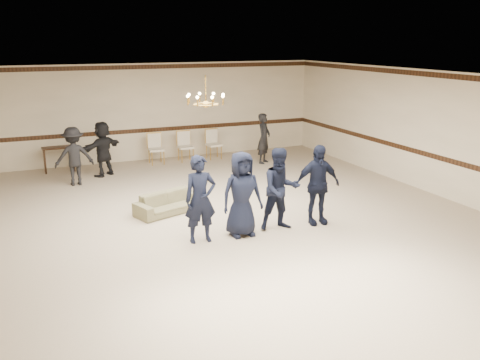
# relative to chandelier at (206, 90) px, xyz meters

# --- Properties ---
(room) EXTENTS (12.01, 14.01, 3.21)m
(room) POSITION_rel_chandelier_xyz_m (0.00, -1.00, -1.28)
(room) COLOR #B8A88E
(room) RESTS_ON ground
(chair_rail) EXTENTS (12.00, 0.02, 0.14)m
(chair_rail) POSITION_rel_chandelier_xyz_m (0.00, 5.99, -1.88)
(chair_rail) COLOR #392011
(chair_rail) RESTS_ON wall_back
(crown_molding) EXTENTS (12.00, 0.02, 0.14)m
(crown_molding) POSITION_rel_chandelier_xyz_m (0.00, 5.99, 0.21)
(crown_molding) COLOR #392011
(crown_molding) RESTS_ON wall_back
(chandelier) EXTENTS (0.94, 0.94, 0.89)m
(chandelier) POSITION_rel_chandelier_xyz_m (0.00, 0.00, 0.00)
(chandelier) COLOR #B78B3A
(chandelier) RESTS_ON ceiling
(boy_a) EXTENTS (0.67, 0.46, 1.78)m
(boy_a) POSITION_rel_chandelier_xyz_m (-0.74, -1.68, -1.98)
(boy_a) COLOR black
(boy_a) RESTS_ON floor
(boy_b) EXTENTS (0.87, 0.57, 1.78)m
(boy_b) POSITION_rel_chandelier_xyz_m (0.16, -1.68, -1.98)
(boy_b) COLOR black
(boy_b) RESTS_ON floor
(boy_c) EXTENTS (0.93, 0.76, 1.78)m
(boy_c) POSITION_rel_chandelier_xyz_m (1.06, -1.68, -1.98)
(boy_c) COLOR black
(boy_c) RESTS_ON floor
(boy_d) EXTENTS (1.09, 0.55, 1.78)m
(boy_d) POSITION_rel_chandelier_xyz_m (1.96, -1.68, -1.98)
(boy_d) COLOR black
(boy_d) RESTS_ON floor
(settee) EXTENTS (1.79, 1.16, 0.49)m
(settee) POSITION_rel_chandelier_xyz_m (-0.84, 0.31, -2.63)
(settee) COLOR #76714F
(settee) RESTS_ON floor
(adult_left) EXTENTS (1.08, 0.65, 1.64)m
(adult_left) POSITION_rel_chandelier_xyz_m (-2.61, 3.69, -2.06)
(adult_left) COLOR black
(adult_left) RESTS_ON floor
(adult_mid) EXTENTS (1.53, 1.24, 1.64)m
(adult_mid) POSITION_rel_chandelier_xyz_m (-1.71, 4.39, -2.06)
(adult_mid) COLOR black
(adult_mid) RESTS_ON floor
(adult_right) EXTENTS (0.70, 0.69, 1.64)m
(adult_right) POSITION_rel_chandelier_xyz_m (3.39, 3.99, -2.06)
(adult_right) COLOR black
(adult_right) RESTS_ON floor
(banquet_chair_left) EXTENTS (0.52, 0.52, 0.99)m
(banquet_chair_left) POSITION_rel_chandelier_xyz_m (0.10, 5.22, -2.38)
(banquet_chair_left) COLOR beige
(banquet_chair_left) RESTS_ON floor
(banquet_chair_mid) EXTENTS (0.49, 0.49, 0.99)m
(banquet_chair_mid) POSITION_rel_chandelier_xyz_m (1.10, 5.22, -2.38)
(banquet_chair_mid) COLOR beige
(banquet_chair_mid) RESTS_ON floor
(banquet_chair_right) EXTENTS (0.52, 0.52, 0.99)m
(banquet_chair_right) POSITION_rel_chandelier_xyz_m (2.10, 5.22, -2.38)
(banquet_chair_right) COLOR beige
(banquet_chair_right) RESTS_ON floor
(console_table) EXTENTS (0.96, 0.45, 0.78)m
(console_table) POSITION_rel_chandelier_xyz_m (-2.90, 5.42, -2.48)
(console_table) COLOR black
(console_table) RESTS_ON floor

